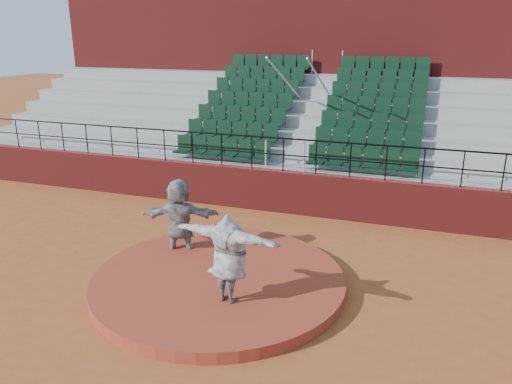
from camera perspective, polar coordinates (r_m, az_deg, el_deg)
ground at (r=11.17m, az=-4.26°, el=-10.63°), size 90.00×90.00×0.00m
pitchers_mound at (r=11.12m, az=-4.27°, el=-10.06°), size 5.50×5.50×0.25m
pitching_rubber at (r=11.17m, az=-3.98°, el=-9.09°), size 0.60×0.15×0.03m
boundary_wall at (r=15.27m, az=3.06°, el=0.06°), size 24.00×0.30×1.30m
wall_railing at (r=14.90m, az=3.15°, el=5.11°), size 24.04×0.05×1.03m
seating_deck at (r=18.48m, az=6.26°, el=5.69°), size 24.00×5.97×4.63m
press_box_facade at (r=22.01m, az=8.84°, el=13.11°), size 24.00×3.00×7.10m
pitcher at (r=9.71m, az=-3.15°, el=-7.52°), size 2.31×0.93×1.83m
fielder at (r=12.20m, az=-8.71°, el=-3.04°), size 1.96×1.15×2.01m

